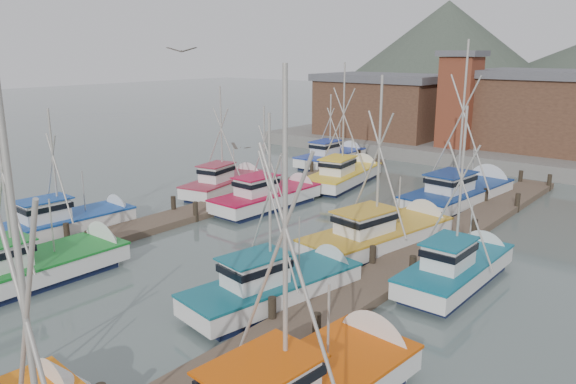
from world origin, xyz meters
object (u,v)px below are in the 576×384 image
Objects in this scene: lookout_tower at (459,99)px; boat_4 at (33,268)px; boat_12 at (346,175)px; boat_8 at (272,197)px.

boat_4 is (-2.70, -38.48, -4.87)m from lookout_tower.
boat_4 is 24.09m from boat_12.
lookout_tower is 0.87× the size of boat_12.
boat_12 is (0.23, 24.09, 0.00)m from boat_4.
lookout_tower is 15.39m from boat_12.
lookout_tower reaches higher than boat_12.
boat_4 reaches higher than boat_8.
boat_8 is (-2.62, -22.75, -4.88)m from lookout_tower.
boat_12 reaches higher than boat_4.
boat_12 is at bearing 89.50° from boat_4.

